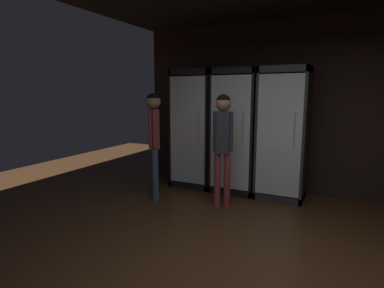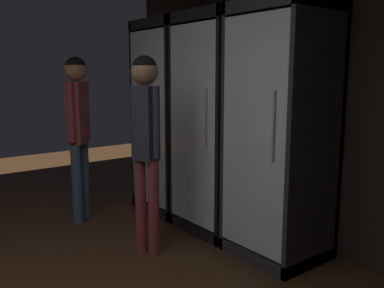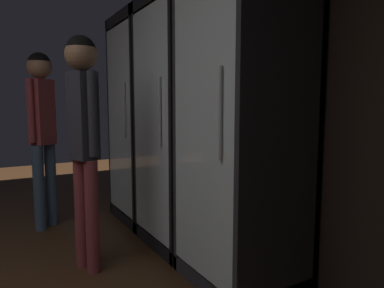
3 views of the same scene
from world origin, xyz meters
TOP-DOWN VIEW (x-y plane):
  - wall_back at (0.00, 3.03)m, footprint 6.00×0.06m
  - cooler_far_left at (-1.94, 2.71)m, footprint 0.72×0.66m
  - cooler_left at (-1.19, 2.71)m, footprint 0.72×0.66m
  - cooler_center at (-0.44, 2.71)m, footprint 0.72×0.66m
  - shopper_near at (-1.11, 1.83)m, footprint 0.27×0.21m
  - shopper_far at (-2.16, 1.69)m, footprint 0.24×0.26m

SIDE VIEW (x-z plane):
  - cooler_left at x=-1.19m, z-range -0.02..2.01m
  - cooler_far_left at x=-1.94m, z-range -0.02..2.01m
  - cooler_center at x=-0.44m, z-range -0.02..2.01m
  - shopper_far at x=-2.16m, z-range 0.22..1.86m
  - shopper_near at x=-1.11m, z-range 0.24..1.86m
  - wall_back at x=0.00m, z-range 0.00..2.80m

